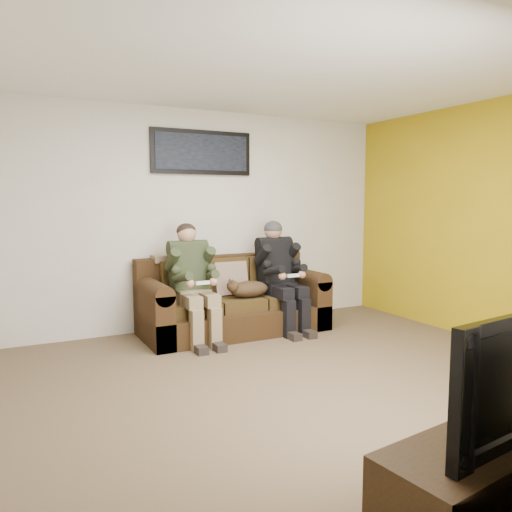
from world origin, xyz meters
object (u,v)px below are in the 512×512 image
sofa (232,303)px  cat (248,289)px  framed_poster (202,152)px  person_right (280,269)px  television (502,371)px  person_left (192,276)px  tv_stand (496,476)px

sofa → cat: size_ratio=3.23×
sofa → framed_poster: 1.82m
person_right → television: size_ratio=1.22×
sofa → cat: (0.10, -0.22, 0.20)m
sofa → television: 3.81m
person_left → sofa: bearing=18.0°
sofa → person_left: size_ratio=1.66×
framed_poster → tv_stand: size_ratio=0.92×
sofa → television: (-0.33, -3.78, 0.40)m
sofa → person_right: person_right is taller
sofa → person_right: 0.70m
television → sofa: bearing=78.0°
person_left → framed_poster: (0.35, 0.57, 1.38)m
sofa → tv_stand: size_ratio=1.56×
tv_stand → person_left: bearing=86.5°
sofa → cat: bearing=-64.1°
cat → tv_stand: (-0.43, -3.56, -0.31)m
person_right → cat: 0.49m
person_left → cat: size_ratio=1.95×
person_right → person_left: bearing=-180.0°
sofa → framed_poster: size_ratio=1.70×
person_left → cat: (0.65, -0.04, -0.19)m
sofa → person_left: 0.69m
framed_poster → tv_stand: framed_poster is taller
sofa → person_left: bearing=-162.0°
cat → television: television is taller
framed_poster → cat: bearing=-63.3°
framed_poster → person_right: bearing=-37.2°
person_right → tv_stand: person_right is taller
person_right → cat: bearing=-175.1°
television → tv_stand: bearing=-97.1°
person_left → tv_stand: size_ratio=0.94×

